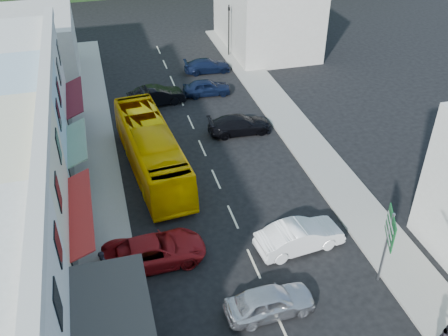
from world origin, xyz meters
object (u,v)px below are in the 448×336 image
at_px(bus, 151,150).
at_px(traffic_signal, 229,31).
at_px(pedestrian_left, 104,265).
at_px(car_silver, 270,302).
at_px(direction_sign, 386,248).
at_px(car_red, 155,251).
at_px(car_white, 300,238).

xyz_separation_m(bus, traffic_signal, (10.43, 18.27, 1.03)).
bearing_deg(bus, pedestrian_left, -117.66).
relative_size(bus, car_silver, 2.64).
relative_size(bus, direction_sign, 2.67).
bearing_deg(car_red, car_silver, -137.41).
bearing_deg(traffic_signal, car_silver, 57.95).
bearing_deg(car_white, traffic_signal, -14.30).
relative_size(bus, car_white, 2.64).
distance_m(car_silver, car_white, 4.86).
bearing_deg(car_white, pedestrian_left, 81.36).
height_order(car_red, pedestrian_left, pedestrian_left).
height_order(car_white, traffic_signal, traffic_signal).
bearing_deg(bus, car_white, -60.78).
xyz_separation_m(car_silver, pedestrian_left, (-7.36, 4.17, 0.30)).
bearing_deg(bus, car_red, -102.99).
height_order(direction_sign, traffic_signal, traffic_signal).
bearing_deg(car_red, direction_sign, -113.60).
bearing_deg(direction_sign, car_red, -178.78).
height_order(car_red, direction_sign, direction_sign).
relative_size(car_white, direction_sign, 1.01).
bearing_deg(direction_sign, car_white, 155.60).
height_order(car_white, car_red, same).
relative_size(car_red, traffic_signal, 0.89).
bearing_deg(traffic_signal, pedestrian_left, 42.84).
relative_size(car_red, direction_sign, 1.06).
height_order(car_silver, direction_sign, direction_sign).
relative_size(car_white, car_red, 0.96).
distance_m(car_silver, direction_sign, 6.27).
xyz_separation_m(bus, direction_sign, (9.63, -12.90, 0.62)).
bearing_deg(traffic_signal, direction_sign, 68.73).
height_order(pedestrian_left, traffic_signal, traffic_signal).
bearing_deg(car_white, car_silver, 134.58).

